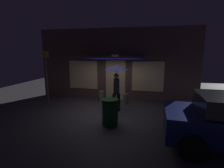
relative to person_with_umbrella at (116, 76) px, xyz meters
The scene contains 7 objects.
ground_plane 1.65m from the person_with_umbrella, 148.04° to the right, with size 18.00×18.00×0.00m, color #423F44.
building_facade 2.16m from the person_with_umbrella, 100.58° to the left, with size 8.79×1.00×3.91m.
person_with_umbrella is the anchor object (origin of this frame).
street_sign_post 3.73m from the person_with_umbrella, behind, with size 0.40×0.07×2.76m.
sidewalk_bollard 1.78m from the person_with_umbrella, 77.02° to the left, with size 0.27×0.27×0.52m, color slate.
sidewalk_bollard_2 2.12m from the person_with_umbrella, 128.67° to the left, with size 0.28×0.28×0.58m, color slate.
trash_bin 1.91m from the person_with_umbrella, 87.96° to the right, with size 0.60×0.60×0.97m.
Camera 1 is at (1.68, -7.04, 2.57)m, focal length 27.39 mm.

